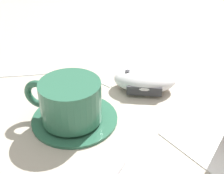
# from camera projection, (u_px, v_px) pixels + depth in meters

# --- Properties ---
(ground_plane) EXTENTS (3.00, 3.00, 0.00)m
(ground_plane) POSITION_uv_depth(u_px,v_px,m) (152.00, 124.00, 0.45)
(ground_plane) COLOR #B2A899
(saucer) EXTENTS (0.12, 0.12, 0.01)m
(saucer) POSITION_uv_depth(u_px,v_px,m) (75.00, 118.00, 0.45)
(saucer) COLOR #2D664C
(saucer) RESTS_ON ground
(coffee_cup) EXTENTS (0.10, 0.09, 0.06)m
(coffee_cup) POSITION_uv_depth(u_px,v_px,m) (69.00, 101.00, 0.43)
(coffee_cup) COLOR #2D664C
(coffee_cup) RESTS_ON saucer
(computer_mouse) EXTENTS (0.11, 0.12, 0.03)m
(computer_mouse) POSITION_uv_depth(u_px,v_px,m) (144.00, 80.00, 0.52)
(computer_mouse) COLOR silver
(computer_mouse) RESTS_ON ground
(mouse_cable) EXTENTS (0.21, 0.33, 0.00)m
(mouse_cable) POSITION_uv_depth(u_px,v_px,m) (2.00, 77.00, 0.56)
(mouse_cable) COLOR white
(mouse_cable) RESTS_ON ground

